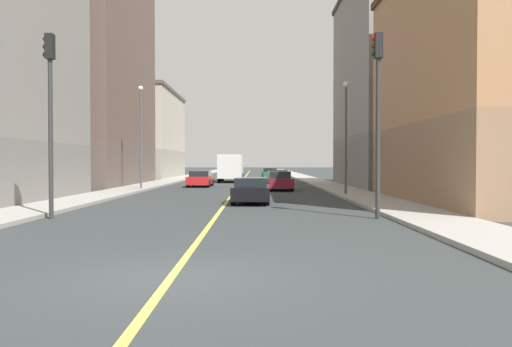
# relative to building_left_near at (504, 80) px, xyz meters

# --- Properties ---
(ground_plane) EXTENTS (400.00, 400.00, 0.00)m
(ground_plane) POSITION_rel_building_left_near_xyz_m (-13.55, -16.45, -6.07)
(ground_plane) COLOR #313638
(ground_plane) RESTS_ON ground
(sidewalk_left) EXTENTS (2.70, 168.00, 0.15)m
(sidewalk_left) POSITION_rel_building_left_near_xyz_m (-5.93, 32.55, -5.99)
(sidewalk_left) COLOR #9E9B93
(sidewalk_left) RESTS_ON ground
(sidewalk_right) EXTENTS (2.70, 168.00, 0.15)m
(sidewalk_right) POSITION_rel_building_left_near_xyz_m (-21.18, 32.55, -5.99)
(sidewalk_right) COLOR #9E9B93
(sidewalk_right) RESTS_ON ground
(lane_center_stripe) EXTENTS (0.16, 154.00, 0.01)m
(lane_center_stripe) POSITION_rel_building_left_near_xyz_m (-13.55, 32.55, -6.06)
(lane_center_stripe) COLOR #E5D14C
(lane_center_stripe) RESTS_ON ground
(building_left_near) EXTENTS (9.46, 16.06, 12.11)m
(building_left_near) POSITION_rel_building_left_near_xyz_m (0.00, 0.00, 0.00)
(building_left_near) COLOR #8F6B4F
(building_left_near) RESTS_ON ground
(building_left_mid) EXTENTS (9.46, 16.27, 16.55)m
(building_left_mid) POSITION_rel_building_left_near_xyz_m (0.00, 17.15, 2.22)
(building_left_mid) COLOR slate
(building_left_mid) RESTS_ON ground
(building_right_midblock) EXTENTS (9.46, 18.06, 23.71)m
(building_right_midblock) POSITION_rel_building_left_near_xyz_m (-27.11, 19.96, 5.80)
(building_right_midblock) COLOR brown
(building_right_midblock) RESTS_ON ground
(building_right_distant) EXTENTS (9.46, 19.15, 11.16)m
(building_right_distant) POSITION_rel_building_left_near_xyz_m (-27.11, 42.01, -0.47)
(building_right_distant) COLOR #9D9688
(building_right_distant) RESTS_ON ground
(traffic_light_left_near) EXTENTS (0.40, 0.32, 6.66)m
(traffic_light_left_near) POSITION_rel_building_left_near_xyz_m (-7.70, -6.86, -1.81)
(traffic_light_left_near) COLOR #2D2D2D
(traffic_light_left_near) RESTS_ON ground
(traffic_light_right_near) EXTENTS (0.40, 0.32, 6.62)m
(traffic_light_right_near) POSITION_rel_building_left_near_xyz_m (-19.44, -6.86, -1.82)
(traffic_light_right_near) COLOR #2D2D2D
(traffic_light_right_near) RESTS_ON ground
(street_lamp_left_near) EXTENTS (0.36, 0.36, 6.72)m
(street_lamp_left_near) POSITION_rel_building_left_near_xyz_m (-6.68, 5.71, -1.81)
(street_lamp_left_near) COLOR #4C4C51
(street_lamp_left_near) RESTS_ON ground
(street_lamp_right_near) EXTENTS (0.36, 0.36, 7.42)m
(street_lamp_right_near) POSITION_rel_building_left_near_xyz_m (-20.43, 12.40, -1.44)
(street_lamp_right_near) COLOR #4C4C51
(street_lamp_right_near) RESTS_ON ground
(car_green) EXTENTS (2.04, 4.65, 1.29)m
(car_green) POSITION_rel_building_left_near_xyz_m (-10.31, 40.95, -5.44)
(car_green) COLOR #1E6B38
(car_green) RESTS_ON ground
(car_orange) EXTENTS (2.00, 4.14, 1.28)m
(car_orange) POSITION_rel_building_left_near_xyz_m (-9.74, 26.33, -5.43)
(car_orange) COLOR orange
(car_orange) RESTS_ON ground
(car_red) EXTENTS (1.94, 4.57, 1.32)m
(car_red) POSITION_rel_building_left_near_xyz_m (-16.69, 17.99, -5.41)
(car_red) COLOR red
(car_red) RESTS_ON ground
(car_maroon) EXTENTS (1.92, 4.29, 1.39)m
(car_maroon) POSITION_rel_building_left_near_xyz_m (-10.39, 12.23, -5.39)
(car_maroon) COLOR maroon
(car_maroon) RESTS_ON ground
(car_black) EXTENTS (1.93, 4.45, 1.28)m
(car_black) POSITION_rel_building_left_near_xyz_m (-12.29, 0.34, -5.42)
(car_black) COLOR black
(car_black) RESTS_ON ground
(box_truck) EXTENTS (2.46, 7.65, 2.80)m
(box_truck) POSITION_rel_building_left_near_xyz_m (-14.63, 28.32, -4.56)
(box_truck) COLOR beige
(box_truck) RESTS_ON ground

